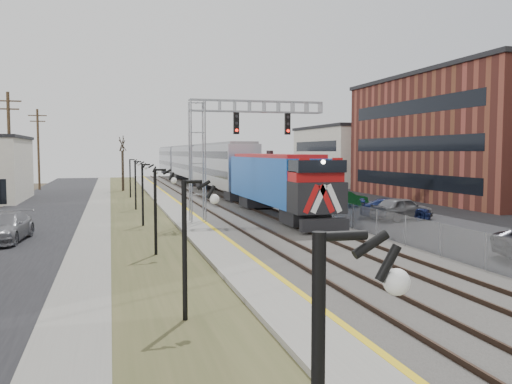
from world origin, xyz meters
name	(u,v)px	position (x,y,z in m)	size (l,w,h in m)	color
street_west	(32,217)	(-11.50, 35.00, 0.02)	(7.00, 120.00, 0.04)	black
sidewalk	(97,215)	(-7.00, 35.00, 0.04)	(2.00, 120.00, 0.08)	gray
grass_median	(138,214)	(-4.00, 35.00, 0.03)	(4.00, 120.00, 0.06)	#414725
platform	(177,212)	(-1.00, 35.00, 0.12)	(2.00, 120.00, 0.24)	gray
ballast_bed	(240,210)	(4.00, 35.00, 0.10)	(8.00, 120.00, 0.20)	#595651
parking_lot	(376,207)	(16.00, 35.00, 0.02)	(16.00, 120.00, 0.04)	black
platform_edge	(188,210)	(-0.12, 35.00, 0.24)	(0.24, 120.00, 0.01)	gold
track_near	(215,209)	(2.00, 35.00, 0.28)	(1.58, 120.00, 0.15)	#2D2119
track_far	(258,207)	(5.50, 35.00, 0.28)	(1.58, 120.00, 0.15)	#2D2119
train	(198,165)	(5.50, 65.38, 2.92)	(3.00, 85.85, 5.33)	#1550B1
signal_gantry	(223,139)	(1.22, 27.99, 5.59)	(9.00, 1.07, 8.15)	gray
lampposts	(155,212)	(-4.00, 18.29, 2.00)	(0.14, 62.14, 4.00)	black
fence	(290,200)	(8.20, 35.00, 0.80)	(0.04, 120.00, 1.60)	gray
bare_trees	(22,178)	(-12.66, 38.91, 2.70)	(12.30, 42.30, 5.95)	#382D23
car_lot_d	(395,209)	(13.37, 27.17, 0.71)	(1.98, 4.86, 1.41)	navy
car_lot_e	(402,209)	(13.55, 26.52, 0.80)	(1.89, 4.69, 1.60)	slate
car_lot_f	(343,199)	(13.17, 35.61, 0.72)	(1.53, 4.39, 1.45)	#0E471D
car_street_b	(5,228)	(-11.40, 23.89, 0.76)	(2.13, 5.24, 1.52)	slate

